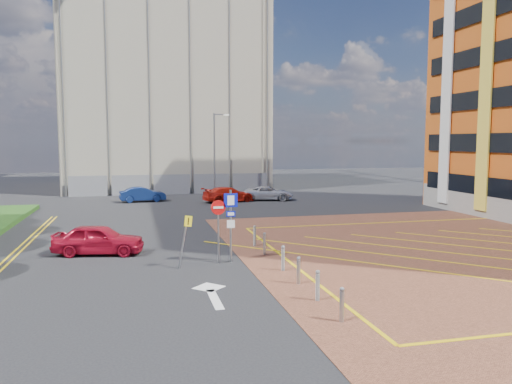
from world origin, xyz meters
name	(u,v)px	position (x,y,z in m)	size (l,w,h in m)	color
ground	(224,268)	(0.00, 0.00, 0.00)	(140.00, 140.00, 0.00)	black
forecourt	(508,251)	(14.00, 0.00, 0.01)	(26.00, 26.00, 0.02)	brown
lamp_back	(215,151)	(4.08, 28.00, 4.36)	(1.53, 0.16, 8.00)	#9EA0A8
sign_cluster	(226,218)	(0.30, 0.98, 1.95)	(1.17, 0.12, 3.20)	#9EA0A8
warning_sign	(185,235)	(-1.56, 0.35, 1.43)	(0.66, 0.40, 2.25)	#9EA0A8
bollard_row	(288,264)	(2.30, -1.67, 0.47)	(0.14, 11.14, 0.90)	#9EA0A8
construction_building	(164,92)	(0.00, 40.00, 11.00)	(21.20, 19.20, 22.00)	#B7AA96
construction_fence	(182,184)	(1.00, 30.00, 1.00)	(21.60, 0.06, 2.00)	gray
car_red_left	(99,239)	(-5.27, 3.98, 0.71)	(1.68, 4.17, 1.42)	#AD0E26
car_blue_back	(143,194)	(-2.95, 24.43, 0.65)	(1.38, 3.96, 1.30)	navy
car_red_back	(228,194)	(4.36, 22.51, 0.66)	(1.86, 4.57, 1.33)	red
car_silver_back	(268,193)	(8.05, 23.00, 0.63)	(2.11, 4.57, 1.27)	silver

